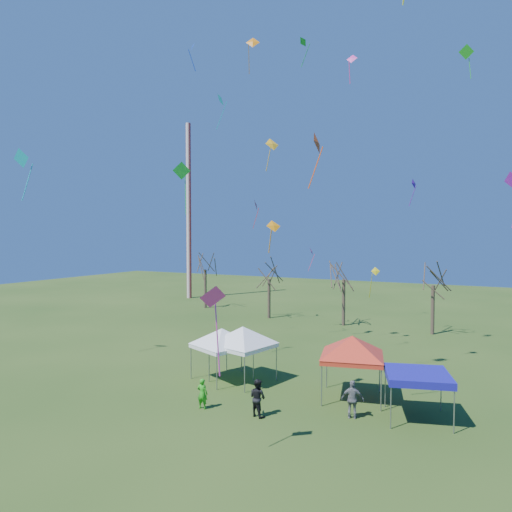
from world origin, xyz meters
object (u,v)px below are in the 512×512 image
(tree_3, at_px, (433,268))
(tent_blue, at_px, (418,376))
(tent_red, at_px, (352,340))
(tent_white_west, at_px, (222,332))
(radio_mast, at_px, (189,211))
(person_green, at_px, (202,394))
(tree_2, at_px, (344,263))
(person_grey, at_px, (353,399))
(tree_1, at_px, (269,265))
(person_dark, at_px, (258,398))
(tree_0, at_px, (205,256))
(tent_white_mid, at_px, (243,330))

(tree_3, distance_m, tent_blue, 21.35)
(tent_blue, bearing_deg, tent_red, 159.35)
(tent_white_west, xyz_separation_m, tent_blue, (11.74, -0.98, -0.85))
(tent_white_west, bearing_deg, radio_mast, 128.47)
(tree_3, distance_m, person_green, 26.56)
(tree_2, distance_m, tree_3, 8.41)
(person_grey, bearing_deg, tree_1, -69.33)
(tent_red, xyz_separation_m, person_dark, (-3.52, -4.54, -2.33))
(tree_0, distance_m, tent_red, 33.87)
(tent_red, distance_m, person_dark, 6.21)
(tent_white_west, bearing_deg, person_grey, -14.29)
(tree_1, distance_m, tent_red, 25.07)
(tent_white_mid, distance_m, tent_blue, 10.54)
(person_green, bearing_deg, person_dark, -178.69)
(tree_1, distance_m, tree_2, 8.42)
(tree_1, relative_size, person_green, 4.78)
(tent_red, bearing_deg, tree_0, 137.20)
(radio_mast, height_order, tent_white_mid, radio_mast)
(tent_white_mid, bearing_deg, person_green, -86.76)
(person_dark, bearing_deg, tree_3, -86.91)
(person_green, relative_size, person_grey, 0.84)
(tree_2, height_order, tree_3, tree_2)
(tent_white_mid, distance_m, person_dark, 5.97)
(tree_0, bearing_deg, tree_3, -7.08)
(person_dark, distance_m, person_green, 3.03)
(tree_3, height_order, tent_blue, tree_3)
(person_grey, bearing_deg, radio_mast, -57.95)
(person_dark, bearing_deg, person_grey, -139.79)
(radio_mast, relative_size, tree_1, 3.31)
(tent_red, height_order, person_dark, tent_red)
(tree_1, xyz_separation_m, tent_white_mid, (7.86, -20.27, -2.62))
(person_green, bearing_deg, tree_0, -63.68)
(tent_white_west, xyz_separation_m, person_dark, (4.61, -4.16, -2.07))
(tent_white_west, distance_m, person_green, 5.34)
(tree_3, relative_size, person_dark, 4.25)
(person_green, bearing_deg, person_grey, -169.11)
(tent_red, bearing_deg, tent_white_west, -177.31)
(tree_0, bearing_deg, tent_blue, -40.57)
(radio_mast, bearing_deg, tent_blue, -41.02)
(tree_3, bearing_deg, tent_white_mid, -114.45)
(tree_1, relative_size, tree_3, 0.95)
(radio_mast, bearing_deg, tree_2, -20.57)
(radio_mast, relative_size, tent_red, 5.60)
(tree_1, distance_m, person_green, 26.90)
(tree_3, height_order, tent_red, tree_3)
(tree_2, bearing_deg, tent_blue, -65.10)
(tree_0, distance_m, tree_2, 18.72)
(tree_3, relative_size, person_grey, 4.22)
(person_dark, xyz_separation_m, person_grey, (4.28, 1.90, 0.01))
(tree_2, height_order, tent_blue, tree_2)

